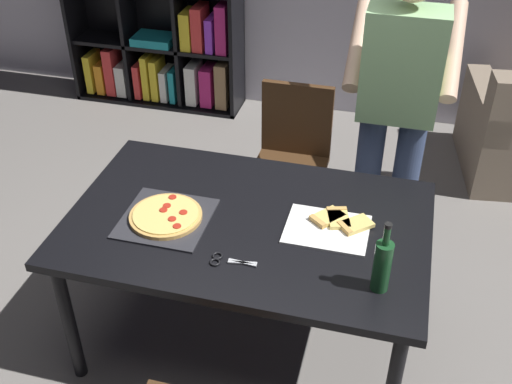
# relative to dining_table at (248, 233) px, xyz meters

# --- Properties ---
(ground_plane) EXTENTS (12.00, 12.00, 0.00)m
(ground_plane) POSITION_rel_dining_table_xyz_m (0.00, 0.00, -0.68)
(ground_plane) COLOR gray
(dining_table) EXTENTS (1.60, 1.02, 0.75)m
(dining_table) POSITION_rel_dining_table_xyz_m (0.00, 0.00, 0.00)
(dining_table) COLOR black
(dining_table) RESTS_ON ground_plane
(chair_far_side) EXTENTS (0.42, 0.42, 0.90)m
(chair_far_side) POSITION_rel_dining_table_xyz_m (0.00, 1.00, -0.17)
(chair_far_side) COLOR #472D19
(chair_far_side) RESTS_ON ground_plane
(person_serving_pizza) EXTENTS (0.55, 0.54, 1.75)m
(person_serving_pizza) POSITION_rel_dining_table_xyz_m (0.56, 0.78, 0.32)
(person_serving_pizza) COLOR #38476B
(person_serving_pizza) RESTS_ON ground_plane
(pepperoni_pizza_on_tray) EXTENTS (0.38, 0.38, 0.04)m
(pepperoni_pizza_on_tray) POSITION_rel_dining_table_xyz_m (-0.35, -0.09, 0.09)
(pepperoni_pizza_on_tray) COLOR #2D2D33
(pepperoni_pizza_on_tray) RESTS_ON dining_table
(pizza_slices_on_towel) EXTENTS (0.38, 0.29, 0.03)m
(pizza_slices_on_towel) POSITION_rel_dining_table_xyz_m (0.37, 0.05, 0.08)
(pizza_slices_on_towel) COLOR white
(pizza_slices_on_towel) RESTS_ON dining_table
(wine_bottle) EXTENTS (0.07, 0.07, 0.32)m
(wine_bottle) POSITION_rel_dining_table_xyz_m (0.61, -0.28, 0.19)
(wine_bottle) COLOR #194723
(wine_bottle) RESTS_ON dining_table
(kitchen_scissors) EXTENTS (0.19, 0.09, 0.01)m
(kitchen_scissors) POSITION_rel_dining_table_xyz_m (-0.01, -0.29, 0.08)
(kitchen_scissors) COLOR silver
(kitchen_scissors) RESTS_ON dining_table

